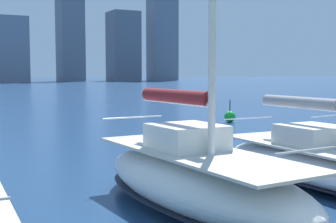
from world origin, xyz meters
TOP-DOWN VIEW (x-y plane):
  - sailboat_grey at (-4.73, -6.73)m, footprint 2.64×7.68m
  - sailboat_maroon at (-0.36, -6.15)m, footprint 2.86×7.15m
  - channel_buoy at (-11.69, -21.29)m, footprint 0.70×0.70m

SIDE VIEW (x-z plane):
  - channel_buoy at x=-11.69m, z-range -0.34..1.06m
  - sailboat_grey at x=-4.73m, z-range -5.06..6.33m
  - sailboat_maroon at x=-0.36m, z-range -4.30..5.81m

